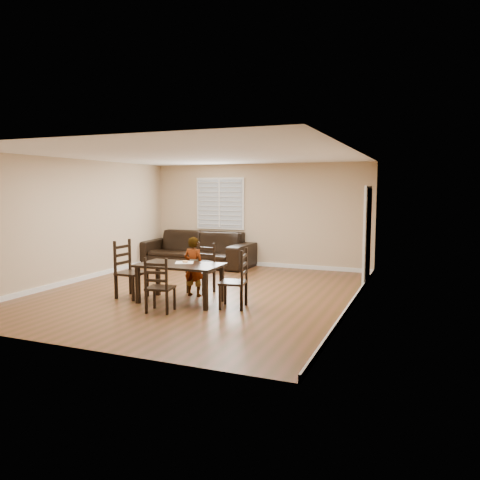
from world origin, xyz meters
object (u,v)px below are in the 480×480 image
Objects in this scene: chair_far at (158,288)px; chair_left at (126,271)px; chair_near at (204,270)px; dining_table at (180,269)px; donut at (185,261)px; child at (194,266)px; sofa at (196,249)px; chair_right at (240,281)px.

chair_far is 0.86× the size of chair_left.
dining_table is at bearing -79.96° from chair_near.
donut reaches higher than dining_table.
child is 0.37× the size of sofa.
donut is (0.02, -0.38, 0.16)m from child.
chair_far is at bearing -120.09° from chair_left.
chair_near is 0.90× the size of chair_left.
sofa is at bearing 10.79° from chair_left.
child is at bearing -81.80° from chair_near.
donut is at bearing 96.94° from child.
chair_left is 2.33m from chair_right.
chair_left is 0.95× the size of child.
chair_far is 0.91× the size of chair_right.
donut is at bearing -62.83° from sofa.
dining_table is at bearing -98.40° from chair_right.
dining_table is 1.17m from chair_right.
chair_right reaches higher than chair_near.
chair_left reaches higher than chair_right.
chair_right reaches higher than donut.
chair_near is 0.32× the size of sofa.
chair_near is 0.84m from donut.
chair_far is 0.30× the size of sofa.
child reaches higher than donut.
chair_left is at bearing 28.75° from child.
child is at bearing 93.59° from donut.
chair_near is 0.95× the size of chair_right.
child is at bearing -123.81° from chair_right.
chair_right is at bearing 159.69° from child.
chair_right is 0.33× the size of sofa.
dining_table is 0.55m from child.
chair_left is at bearing -42.69° from chair_far.
chair_near is at bearing -139.16° from chair_right.
chair_right is 1.18m from donut.
chair_right is (1.13, 0.83, 0.04)m from chair_far.
sofa reaches higher than donut.
sofa reaches higher than dining_table.
donut is at bearing 83.66° from dining_table.
chair_far is at bearing -67.51° from sofa.
chair_near reaches higher than sofa.
chair_right is at bearing -152.64° from chair_far.
child reaches higher than chair_left.
donut is 3.98m from sofa.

